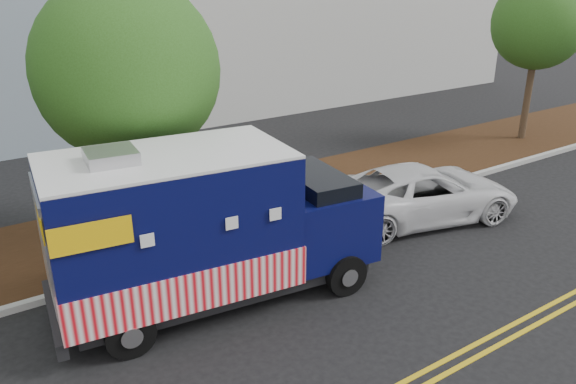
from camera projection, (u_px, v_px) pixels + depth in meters
ground at (224, 284)px, 12.18m from camera, size 120.00×120.00×0.00m
curb at (196, 256)px, 13.23m from camera, size 120.00×0.18×0.15m
mulch_strip at (162, 225)px, 14.85m from camera, size 120.00×4.00×0.15m
tree_b at (127, 70)px, 12.73m from camera, size 4.22×4.22×6.35m
tree_d at (539, 23)px, 20.76m from camera, size 3.45×3.45×6.30m
sign_post at (136, 216)px, 12.62m from camera, size 0.06×0.06×2.40m
food_truck at (201, 232)px, 11.01m from camera, size 6.79×3.18×3.46m
white_car at (422, 193)px, 15.19m from camera, size 5.74×3.65×1.48m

